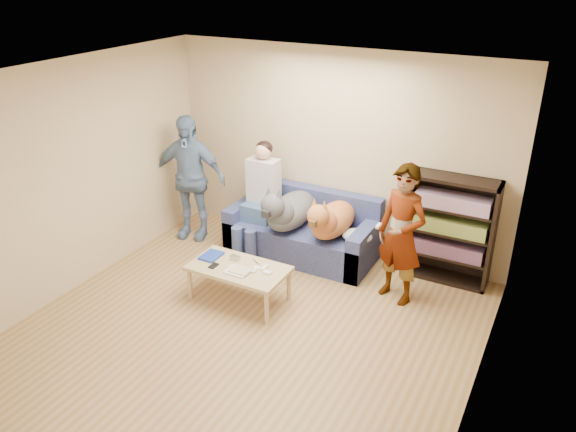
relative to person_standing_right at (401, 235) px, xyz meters
The scene contains 26 objects.
ground 2.16m from the person_standing_right, 125.62° to the right, with size 5.00×5.00×0.00m, color olive.
ceiling 2.69m from the person_standing_right, 125.62° to the right, with size 5.00×5.00×0.00m, color white.
wall_back 1.54m from the person_standing_right, 143.35° to the left, with size 4.50×4.50×0.00m, color tan.
wall_left 3.82m from the person_standing_right, 154.50° to the right, with size 5.00×5.00×0.00m, color tan.
wall_right 2.02m from the person_standing_right, 56.44° to the right, with size 5.00×5.00×0.00m, color tan.
blanket 0.77m from the person_standing_right, 152.25° to the left, with size 0.37×0.32×0.13m, color #BBBBC0.
person_standing_right is the anchor object (origin of this frame).
person_standing_left 3.01m from the person_standing_right, behind, with size 1.01×0.42×1.72m, color #7890C0.
held_controller 0.32m from the person_standing_right, 135.00° to the right, with size 0.04×0.11×0.03m, color silver.
notebook_blue 2.16m from the person_standing_right, 157.41° to the right, with size 0.20×0.26×0.03m, color #1C379B.
papers 1.83m from the person_standing_right, 147.41° to the right, with size 0.26×0.20×0.01m, color silver.
magazine 1.79m from the person_standing_right, 147.44° to the right, with size 0.22×0.17×0.01m, color #BFBD99.
camera_silver 1.87m from the person_standing_right, 156.08° to the right, with size 0.11×0.06×0.05m, color #AFAEB3.
controller_a 1.54m from the person_standing_right, 149.13° to the right, with size 0.04×0.13×0.03m, color white.
controller_b 1.51m from the person_standing_right, 144.84° to the right, with size 0.09×0.06×0.03m, color white.
headphone_cup_a 1.67m from the person_standing_right, 146.94° to the right, with size 0.07×0.07×0.02m, color silver.
headphone_cup_b 1.62m from the person_standing_right, 149.37° to the right, with size 0.07×0.07×0.02m, color white.
pen_orange 1.92m from the person_standing_right, 147.02° to the right, with size 0.01×0.01×0.14m, color orange.
pen_black 1.64m from the person_standing_right, 154.55° to the right, with size 0.01×0.01×0.14m, color black.
wallet 2.10m from the person_standing_right, 151.44° to the right, with size 0.07×0.12×0.01m, color black.
sofa 1.58m from the person_standing_right, 161.83° to the left, with size 1.90×0.85×0.82m.
person_seated 2.02m from the person_standing_right, behind, with size 0.40×0.73×1.47m.
dog_gray 1.55m from the person_standing_right, behind, with size 0.47×1.28×0.69m.
dog_tan 1.02m from the person_standing_right, 163.22° to the left, with size 0.43×1.18×0.63m.
coffee_table 1.84m from the person_standing_right, 150.99° to the right, with size 1.10×0.60×0.42m.
bookshelf 0.81m from the person_standing_right, 61.37° to the left, with size 1.00×0.34×1.30m.
Camera 1 is at (2.63, -3.76, 3.56)m, focal length 35.00 mm.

